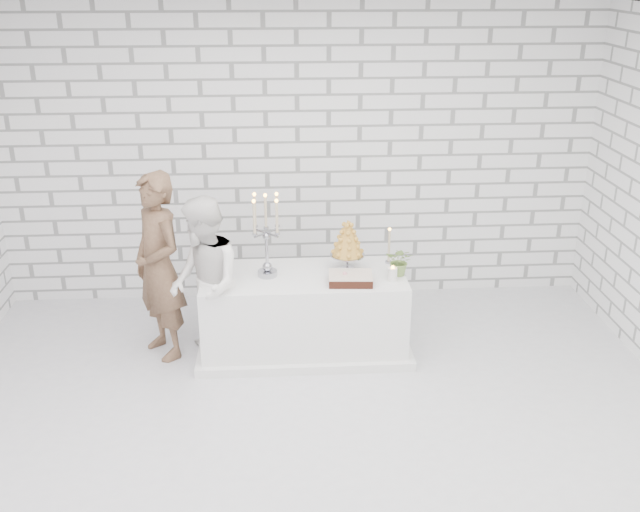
{
  "coord_description": "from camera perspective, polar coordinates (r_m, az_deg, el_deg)",
  "views": [
    {
      "loc": [
        -0.23,
        -4.59,
        3.33
      ],
      "look_at": [
        0.13,
        0.97,
        1.05
      ],
      "focal_mm": 40.67,
      "sensor_mm": 36.0,
      "label": 1
    }
  ],
  "objects": [
    {
      "name": "ground",
      "position": [
        5.68,
        -0.67,
        -13.67
      ],
      "size": [
        6.0,
        5.0,
        0.01
      ],
      "primitive_type": "cube",
      "color": "silver",
      "rests_on": "ground"
    },
    {
      "name": "ceiling",
      "position": [
        4.61,
        -0.85,
        18.13
      ],
      "size": [
        6.0,
        5.0,
        0.01
      ],
      "primitive_type": "cube",
      "color": "white",
      "rests_on": "ground"
    },
    {
      "name": "wall_back",
      "position": [
        7.33,
        -1.77,
        7.76
      ],
      "size": [
        6.0,
        0.01,
        3.0
      ],
      "primitive_type": "cube",
      "color": "white",
      "rests_on": "ground"
    },
    {
      "name": "wall_front",
      "position": [
        2.79,
        2.05,
        -18.75
      ],
      "size": [
        6.0,
        0.01,
        3.0
      ],
      "primitive_type": "cube",
      "color": "white",
      "rests_on": "ground"
    },
    {
      "name": "cake_table",
      "position": [
        6.57,
        -1.28,
        -4.49
      ],
      "size": [
        1.8,
        0.8,
        0.75
      ],
      "primitive_type": "cube",
      "color": "white",
      "rests_on": "ground"
    },
    {
      "name": "groom",
      "position": [
        6.48,
        -12.57,
        -0.83
      ],
      "size": [
        0.7,
        0.74,
        1.7
      ],
      "primitive_type": "imported",
      "rotation": [
        0.0,
        0.0,
        -0.93
      ],
      "color": "brown",
      "rests_on": "ground"
    },
    {
      "name": "bride",
      "position": [
        6.25,
        -9.05,
        -2.25
      ],
      "size": [
        0.75,
        0.87,
        1.54
      ],
      "primitive_type": "imported",
      "rotation": [
        0.0,
        0.0,
        -1.32
      ],
      "color": "white",
      "rests_on": "ground"
    },
    {
      "name": "candelabra",
      "position": [
        6.27,
        -4.24,
        1.62
      ],
      "size": [
        0.31,
        0.31,
        0.76
      ],
      "primitive_type": null,
      "rotation": [
        0.0,
        0.0,
        -0.01
      ],
      "color": "#9697A0",
      "rests_on": "cake_table"
    },
    {
      "name": "croquembouche",
      "position": [
        6.43,
        2.18,
        0.87
      ],
      "size": [
        0.39,
        0.39,
        0.48
      ],
      "primitive_type": null,
      "rotation": [
        0.0,
        0.0,
        -0.3
      ],
      "color": "#9D6C24",
      "rests_on": "cake_table"
    },
    {
      "name": "chocolate_cake",
      "position": [
        6.25,
        2.42,
        -1.77
      ],
      "size": [
        0.39,
        0.29,
        0.08
      ],
      "primitive_type": "cube",
      "rotation": [
        0.0,
        0.0,
        -0.07
      ],
      "color": "black",
      "rests_on": "cake_table"
    },
    {
      "name": "pillar_candle",
      "position": [
        6.3,
        5.73,
        -1.45
      ],
      "size": [
        0.1,
        0.1,
        0.12
      ],
      "primitive_type": "cylinder",
      "rotation": [
        0.0,
        0.0,
        -0.21
      ],
      "color": "white",
      "rests_on": "cake_table"
    },
    {
      "name": "extra_taper",
      "position": [
        6.63,
        5.45,
        0.73
      ],
      "size": [
        0.07,
        0.07,
        0.32
      ],
      "primitive_type": "cylinder",
      "rotation": [
        0.0,
        0.0,
        -0.25
      ],
      "color": "#BCAB8A",
      "rests_on": "cake_table"
    },
    {
      "name": "flowers",
      "position": [
        6.4,
        6.32,
        -0.39
      ],
      "size": [
        0.3,
        0.28,
        0.27
      ],
      "primitive_type": "imported",
      "rotation": [
        0.0,
        0.0,
        -0.4
      ],
      "color": "#4A7530",
      "rests_on": "cake_table"
    }
  ]
}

